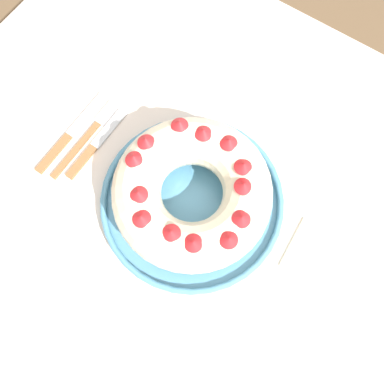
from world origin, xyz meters
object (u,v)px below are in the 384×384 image
at_px(fork, 90,134).
at_px(napkin, 328,261).
at_px(serving_knife, 68,137).
at_px(serving_dish, 192,201).
at_px(cake_knife, 93,148).
at_px(bundt_cake, 192,192).

bearing_deg(fork, napkin, 7.55).
distance_m(fork, serving_knife, 0.04).
bearing_deg(serving_dish, fork, 179.09).
bearing_deg(fork, serving_knife, -133.42).
bearing_deg(napkin, cake_knife, -172.66).
bearing_deg(serving_knife, serving_dish, 9.85).
bearing_deg(cake_knife, serving_knife, -176.75).
height_order(bundt_cake, serving_knife, bundt_cake).
height_order(serving_dish, bundt_cake, bundt_cake).
height_order(serving_knife, cake_knife, same).
xyz_separation_m(serving_dish, serving_knife, (-0.29, -0.03, -0.01)).
bearing_deg(napkin, bundt_cake, -170.11).
height_order(serving_dish, fork, serving_dish).
xyz_separation_m(serving_dish, napkin, (0.28, 0.05, -0.01)).
bearing_deg(fork, serving_dish, 1.95).
distance_m(bundt_cake, fork, 0.27).
relative_size(fork, serving_knife, 0.94).
bearing_deg(bundt_cake, fork, 179.09).
bearing_deg(cake_knife, fork, 134.70).
relative_size(serving_dish, serving_knife, 1.62).
distance_m(serving_dish, cake_knife, 0.23).
height_order(bundt_cake, fork, bundt_cake).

